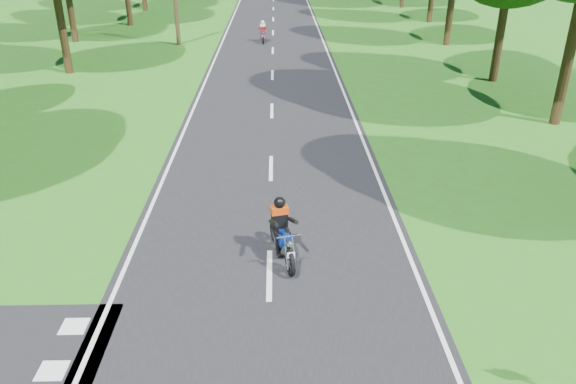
{
  "coord_description": "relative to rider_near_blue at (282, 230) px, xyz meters",
  "views": [
    {
      "loc": [
        0.19,
        -8.49,
        7.16
      ],
      "look_at": [
        0.46,
        4.0,
        1.1
      ],
      "focal_mm": 35.0,
      "sensor_mm": 36.0,
      "label": 1
    }
  ],
  "objects": [
    {
      "name": "rider_far_red",
      "position": [
        -0.93,
        25.93,
        -0.07
      ],
      "size": [
        0.6,
        1.62,
        1.34
      ],
      "primitive_type": null,
      "rotation": [
        0.0,
        0.0,
        0.04
      ],
      "color": "maroon",
      "rests_on": "main_road"
    },
    {
      "name": "road_markings",
      "position": [
        -0.43,
        45.41,
        -0.74
      ],
      "size": [
        7.4,
        140.0,
        0.01
      ],
      "color": "silver",
      "rests_on": "main_road"
    },
    {
      "name": "ground",
      "position": [
        -0.29,
        -2.72,
        -0.76
      ],
      "size": [
        160.0,
        160.0,
        0.0
      ],
      "primitive_type": "plane",
      "color": "#2A6016",
      "rests_on": "ground"
    },
    {
      "name": "main_road",
      "position": [
        -0.29,
        47.28,
        -0.75
      ],
      "size": [
        7.0,
        140.0,
        0.02
      ],
      "primitive_type": "cube",
      "color": "black",
      "rests_on": "ground"
    },
    {
      "name": "rider_near_blue",
      "position": [
        0.0,
        0.0,
        0.0
      ],
      "size": [
        1.0,
        1.87,
        1.48
      ],
      "primitive_type": null,
      "rotation": [
        0.0,
        0.0,
        0.24
      ],
      "color": "navy",
      "rests_on": "main_road"
    }
  ]
}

